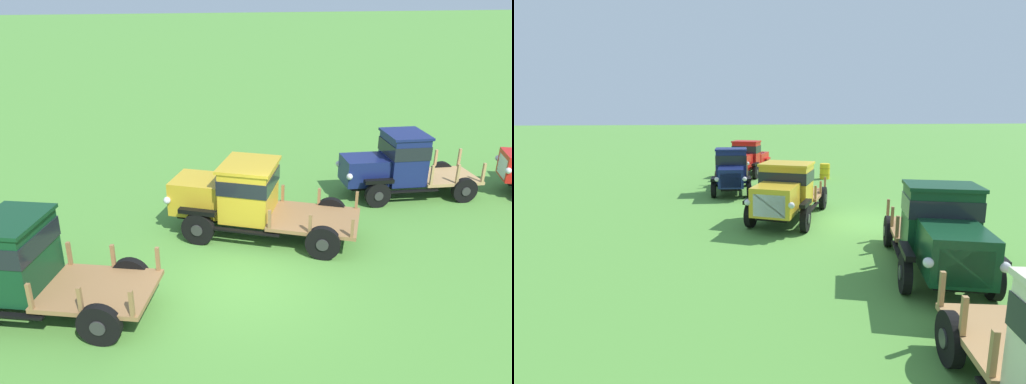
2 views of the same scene
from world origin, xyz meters
The scene contains 4 objects.
ground_plane centered at (0.00, 0.00, 0.00)m, with size 240.00×240.00×0.00m, color #518E38.
vintage_truck_second_in_line centered at (-4.99, -0.15, 1.15)m, with size 5.26×3.12×2.20m.
vintage_truck_midrow_center centered at (0.40, 2.47, 1.12)m, with size 5.42×3.78×2.09m.
vintage_truck_far_side centered at (5.78, 4.11, 1.11)m, with size 4.63×2.07×2.15m.
Camera 1 is at (-1.74, -9.95, 6.49)m, focal length 35.00 mm.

